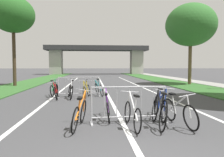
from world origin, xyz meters
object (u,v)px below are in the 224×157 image
Objects in this scene: tree_left_oak_mid at (13,15)px; bicycle_blue_4 at (160,106)px; bicycle_white_10 at (132,114)px; bicycle_green_3 at (54,89)px; bicycle_purple_6 at (108,107)px; bicycle_orange_7 at (80,114)px; bicycle_silver_8 at (71,91)px; bicycle_black_9 at (159,112)px; tree_right_cypress_far at (191,25)px; bicycle_white_0 at (179,112)px; crowd_barrier_second at (79,87)px; bicycle_yellow_1 at (86,90)px; bicycle_red_2 at (56,91)px; bicycle_teal_5 at (99,89)px; crowd_barrier_nearest at (129,105)px.

bicycle_blue_4 is at bearing -54.04° from tree_left_oak_mid.
tree_left_oak_mid is 15.26m from bicycle_white_10.
bicycle_purple_6 is at bearing -60.17° from bicycle_green_3.
bicycle_silver_8 is (-0.77, 5.27, 0.00)m from bicycle_orange_7.
bicycle_black_9 is 1.03× the size of bicycle_white_10.
bicycle_white_10 is at bearing -169.64° from bicycle_black_9.
bicycle_silver_8 is at bearing 124.17° from bicycle_black_9.
tree_right_cypress_far is 3.97× the size of bicycle_white_0.
bicycle_blue_4 is 1.38m from bicycle_white_10.
bicycle_orange_7 reaches higher than bicycle_white_10.
tree_right_cypress_far is at bearing 0.73° from tree_left_oak_mid.
tree_left_oak_mid is 3.20× the size of crowd_barrier_second.
bicycle_blue_4 is at bearing 27.03° from bicycle_orange_7.
bicycle_yellow_1 is at bearing -141.20° from tree_right_cypress_far.
bicycle_red_2 is 1.05× the size of bicycle_orange_7.
bicycle_green_3 is at bearing -80.66° from bicycle_red_2.
bicycle_teal_5 is 0.98× the size of bicycle_purple_6.
bicycle_blue_4 is at bearing 22.08° from crowd_barrier_nearest.
bicycle_black_9 is at bearing -32.34° from bicycle_purple_6.
tree_right_cypress_far reaches higher than bicycle_yellow_1.
crowd_barrier_second is 1.35× the size of bicycle_teal_5.
bicycle_teal_5 reaches higher than bicycle_purple_6.
crowd_barrier_second is at bearing -54.89° from bicycle_blue_4.
bicycle_red_2 is at bearing -166.19° from bicycle_teal_5.
crowd_barrier_nearest is 1.27× the size of bicycle_red_2.
bicycle_green_3 reaches higher than bicycle_white_10.
bicycle_yellow_1 is (-8.72, -7.01, -4.75)m from tree_right_cypress_far.
bicycle_green_3 is 1.00× the size of bicycle_teal_5.
bicycle_red_2 is 6.34m from bicycle_black_9.
bicycle_black_9 is (-0.57, -0.03, 0.01)m from bicycle_white_0.
bicycle_yellow_1 is at bearing -0.22° from bicycle_silver_8.
bicycle_white_10 is (2.13, -5.37, -0.01)m from bicycle_silver_8.
bicycle_yellow_1 is 5.69m from bicycle_white_10.
bicycle_teal_5 is at bearing -142.63° from tree_right_cypress_far.
tree_left_oak_mid is 14.18m from bicycle_purple_6.
tree_right_cypress_far is at bearing 36.20° from crowd_barrier_second.
tree_left_oak_mid is 15.56m from bicycle_black_9.
bicycle_purple_6 is (2.55, -5.42, 0.00)m from bicycle_green_3.
bicycle_purple_6 is at bearing 136.89° from crowd_barrier_nearest.
tree_left_oak_mid is 10.31m from bicycle_teal_5.
tree_left_oak_mid reaches higher than bicycle_white_0.
bicycle_green_3 is at bearing 114.02° from bicycle_orange_7.
bicycle_silver_8 is (-3.18, 4.47, -0.00)m from bicycle_blue_4.
bicycle_blue_4 is 1.05× the size of bicycle_white_10.
bicycle_purple_6 is at bearing 109.32° from bicycle_yellow_1.
bicycle_red_2 is 5.41m from bicycle_orange_7.
crowd_barrier_nearest is at bearing -96.03° from bicycle_teal_5.
bicycle_white_0 is 2.67m from bicycle_orange_7.
bicycle_white_0 is 2.08m from bicycle_purple_6.
bicycle_blue_4 is (-6.32, -11.62, -4.74)m from tree_right_cypress_far.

